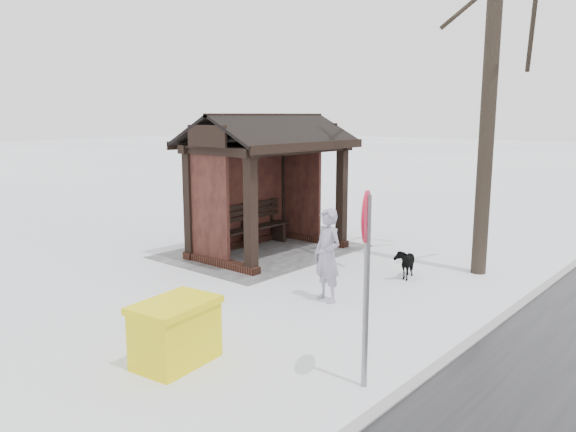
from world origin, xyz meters
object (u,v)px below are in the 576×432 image
(bus_shelter, at_px, (264,156))
(grit_bin, at_px, (176,332))
(dog, at_px, (405,262))
(road_sign, at_px, (366,247))
(pedestrian, at_px, (327,255))

(bus_shelter, xyz_separation_m, grit_bin, (4.94, 3.11, -1.76))
(dog, height_order, grit_bin, grit_bin)
(grit_bin, bearing_deg, dog, 169.05)
(dog, xyz_separation_m, road_sign, (4.20, 1.79, 1.35))
(bus_shelter, distance_m, grit_bin, 6.10)
(grit_bin, bearing_deg, bus_shelter, -155.44)
(pedestrian, xyz_separation_m, grit_bin, (3.15, -0.00, -0.37))
(grit_bin, bearing_deg, pedestrian, 172.41)
(bus_shelter, bearing_deg, dog, 94.52)
(dog, bearing_deg, pedestrian, -116.82)
(pedestrian, height_order, grit_bin, pedestrian)
(dog, distance_m, grit_bin, 5.22)
(bus_shelter, height_order, grit_bin, bus_shelter)
(bus_shelter, height_order, road_sign, bus_shelter)
(road_sign, bearing_deg, dog, 178.26)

